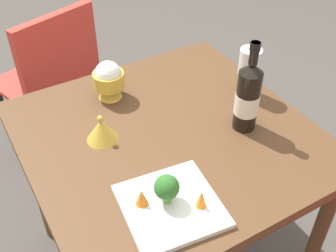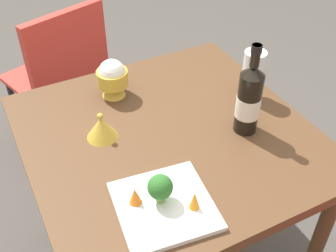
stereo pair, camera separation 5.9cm
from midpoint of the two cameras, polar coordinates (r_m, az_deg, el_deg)
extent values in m
cube|color=brown|center=(1.36, -1.23, -1.63)|extent=(0.89, 0.89, 0.04)
cylinder|color=brown|center=(1.62, 18.53, -14.45)|extent=(0.05, 0.05, 0.68)
cylinder|color=brown|center=(1.80, -18.17, -7.26)|extent=(0.05, 0.05, 0.68)
cylinder|color=brown|center=(2.00, 3.10, 0.67)|extent=(0.05, 0.05, 0.68)
cube|color=red|center=(2.19, -17.21, 5.78)|extent=(0.50, 0.50, 0.02)
cube|color=red|center=(1.95, -15.40, 8.99)|extent=(0.39, 0.16, 0.40)
cylinder|color=black|center=(2.39, -21.76, 0.96)|extent=(0.03, 0.03, 0.43)
cylinder|color=black|center=(2.51, -15.26, 4.63)|extent=(0.03, 0.03, 0.43)
cylinder|color=black|center=(2.14, -17.19, -2.85)|extent=(0.03, 0.03, 0.43)
cylinder|color=black|center=(2.27, -10.25, 1.42)|extent=(0.03, 0.03, 0.43)
cylinder|color=black|center=(1.33, 9.47, 3.40)|extent=(0.07, 0.08, 0.21)
cone|color=black|center=(1.26, 10.04, 7.72)|extent=(0.07, 0.08, 0.03)
cylinder|color=black|center=(1.24, 10.30, 9.67)|extent=(0.03, 0.03, 0.07)
cylinder|color=black|center=(1.23, 10.43, 10.60)|extent=(0.03, 0.03, 0.02)
cylinder|color=silver|center=(1.34, 9.42, 3.04)|extent=(0.08, 0.08, 0.07)
cylinder|color=white|center=(1.54, 9.41, 4.46)|extent=(0.07, 0.07, 0.00)
cylinder|color=white|center=(1.52, 9.59, 5.83)|extent=(0.01, 0.01, 0.08)
cylinder|color=white|center=(1.47, 9.96, 8.65)|extent=(0.08, 0.08, 0.09)
cone|color=gold|center=(1.51, -9.00, 4.63)|extent=(0.08, 0.08, 0.04)
cylinder|color=gold|center=(1.48, -9.20, 6.21)|extent=(0.11, 0.11, 0.05)
sphere|color=white|center=(1.47, -9.29, 6.94)|extent=(0.09, 0.09, 0.09)
cone|color=gold|center=(1.32, -10.27, -0.57)|extent=(0.10, 0.10, 0.07)
sphere|color=gold|center=(1.29, -10.50, 0.96)|extent=(0.02, 0.02, 0.02)
cube|color=white|center=(1.13, -1.12, -10.84)|extent=(0.28, 0.28, 0.02)
cylinder|color=#729E4C|center=(1.12, -1.69, -9.63)|extent=(0.03, 0.03, 0.03)
sphere|color=#2D6B28|center=(1.09, -1.73, -8.35)|extent=(0.07, 0.07, 0.07)
cone|color=orange|center=(1.11, -5.14, -9.64)|extent=(0.03, 0.03, 0.05)
cone|color=orange|center=(1.10, 3.01, -9.89)|extent=(0.03, 0.03, 0.06)
camera|label=1|loc=(0.03, -91.26, -1.06)|focal=44.85mm
camera|label=2|loc=(0.03, 88.74, 1.06)|focal=44.85mm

